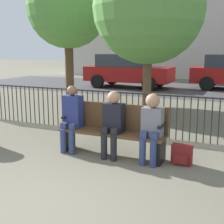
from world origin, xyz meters
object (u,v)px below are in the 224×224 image
(tree_1, at_px, (149,8))
(parked_car_0, at_px, (127,70))
(seated_person_1, at_px, (113,120))
(park_bench, at_px, (114,128))
(tree_0, at_px, (68,8))
(backpack, at_px, (182,155))
(seated_person_0, at_px, (72,116))
(seated_person_2, at_px, (152,124))

(tree_1, bearing_deg, parked_car_0, 115.34)
(seated_person_1, bearing_deg, tree_1, 96.49)
(park_bench, distance_m, tree_0, 6.88)
(backpack, distance_m, parked_car_0, 10.47)
(seated_person_0, xyz_separation_m, tree_0, (-3.14, 5.03, 2.62))
(seated_person_0, bearing_deg, seated_person_1, -0.21)
(parked_car_0, bearing_deg, tree_0, -96.78)
(park_bench, xyz_separation_m, tree_0, (-3.93, 4.90, 2.80))
(park_bench, relative_size, parked_car_0, 0.46)
(seated_person_1, xyz_separation_m, tree_0, (-3.97, 5.03, 2.64))
(backpack, xyz_separation_m, tree_1, (-1.52, 2.81, 2.71))
(tree_0, bearing_deg, seated_person_1, -51.72)
(tree_1, bearing_deg, backpack, -61.57)
(tree_0, height_order, tree_1, tree_0)
(seated_person_2, bearing_deg, parked_car_0, 113.53)
(seated_person_1, relative_size, parked_car_0, 0.28)
(seated_person_0, xyz_separation_m, seated_person_2, (1.53, -0.00, -0.01))
(tree_0, relative_size, parked_car_0, 1.13)
(seated_person_1, relative_size, seated_person_2, 1.00)
(seated_person_0, distance_m, seated_person_2, 1.53)
(park_bench, distance_m, parked_car_0, 9.97)
(seated_person_1, xyz_separation_m, tree_1, (-0.33, 2.94, 2.21))
(park_bench, xyz_separation_m, seated_person_0, (-0.79, -0.13, 0.18))
(seated_person_1, bearing_deg, parked_car_0, 109.91)
(park_bench, relative_size, tree_0, 0.40)
(seated_person_1, relative_size, tree_0, 0.25)
(park_bench, bearing_deg, backpack, -0.03)
(seated_person_2, bearing_deg, tree_1, 109.32)
(park_bench, height_order, tree_1, tree_1)
(seated_person_2, height_order, tree_0, tree_0)
(seated_person_2, relative_size, backpack, 3.48)
(seated_person_0, xyz_separation_m, backpack, (2.02, 0.13, -0.51))
(backpack, relative_size, tree_0, 0.07)
(seated_person_0, xyz_separation_m, tree_1, (0.50, 2.94, 2.19))
(seated_person_0, bearing_deg, tree_0, 121.98)
(park_bench, xyz_separation_m, tree_1, (-0.30, 2.81, 2.37))
(seated_person_2, height_order, tree_1, tree_1)
(park_bench, distance_m, seated_person_1, 0.21)
(park_bench, xyz_separation_m, backpack, (1.23, -0.00, -0.33))
(parked_car_0, bearing_deg, park_bench, -70.05)
(tree_0, xyz_separation_m, parked_car_0, (0.53, 4.47, -2.46))
(park_bench, relative_size, seated_person_2, 1.64)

